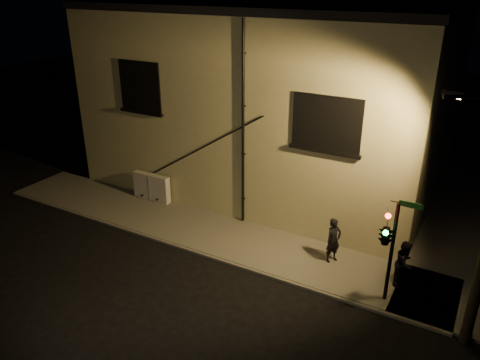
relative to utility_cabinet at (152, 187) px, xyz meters
The scene contains 7 objects.
ground 7.15m from the utility_cabinet, 22.32° to the right, with size 90.00×90.00×0.00m, color black.
sidewalk 8.01m from the utility_cabinet, 12.22° to the left, with size 21.00×16.00×0.12m.
building 8.11m from the utility_cabinet, 60.39° to the left, with size 16.20×12.23×8.80m.
utility_cabinet is the anchor object (origin of this frame).
pedestrian_a 9.18m from the utility_cabinet, ahead, with size 0.63×0.41×1.72m, color black.
pedestrian_b 11.75m from the utility_cabinet, ahead, with size 0.80×0.62×1.65m, color black.
traffic_signal 11.56m from the utility_cabinet, 11.23° to the right, with size 1.37×2.13×3.60m.
Camera 1 is at (6.85, -12.62, 9.83)m, focal length 35.00 mm.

